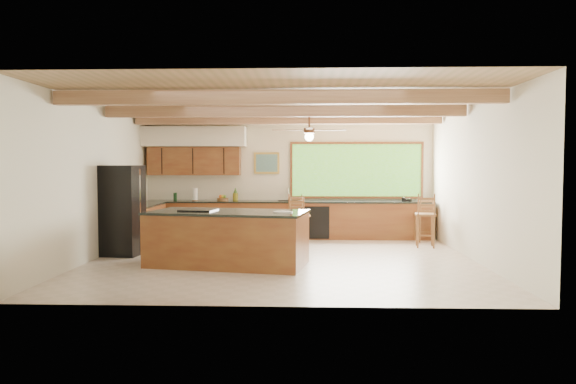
{
  "coord_description": "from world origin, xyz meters",
  "views": [
    {
      "loc": [
        0.43,
        -9.67,
        1.8
      ],
      "look_at": [
        0.07,
        0.8,
        1.25
      ],
      "focal_mm": 32.0,
      "sensor_mm": 36.0,
      "label": 1
    }
  ],
  "objects": [
    {
      "name": "island",
      "position": [
        -0.97,
        -0.55,
        0.49
      ],
      "size": [
        2.98,
        1.78,
        0.99
      ],
      "rotation": [
        0.0,
        0.0,
        -0.17
      ],
      "color": "brown",
      "rests_on": "ground"
    },
    {
      "name": "counter_run",
      "position": [
        -0.82,
        2.52,
        0.46
      ],
      "size": [
        7.12,
        3.1,
        1.24
      ],
      "color": "brown",
      "rests_on": "ground"
    },
    {
      "name": "bar_stool_c",
      "position": [
        3.06,
        1.54,
        0.7
      ],
      "size": [
        0.48,
        0.48,
        1.19
      ],
      "rotation": [
        0.0,
        0.0,
        -0.14
      ],
      "color": "brown",
      "rests_on": "ground"
    },
    {
      "name": "refrigerator",
      "position": [
        -3.22,
        0.4,
        0.9
      ],
      "size": [
        0.77,
        0.75,
        1.79
      ],
      "rotation": [
        0.0,
        0.0,
        -0.1
      ],
      "color": "black",
      "rests_on": "ground"
    },
    {
      "name": "bar_stool_a",
      "position": [
        0.25,
        2.39,
        0.66
      ],
      "size": [
        0.51,
        0.51,
        1.12
      ],
      "rotation": [
        0.0,
        0.0,
        -0.32
      ],
      "color": "brown",
      "rests_on": "ground"
    },
    {
      "name": "room_shell",
      "position": [
        -0.17,
        0.65,
        2.21
      ],
      "size": [
        7.27,
        6.54,
        3.02
      ],
      "color": "beige",
      "rests_on": "ground"
    },
    {
      "name": "bar_stool_b",
      "position": [
        0.29,
        1.54,
        0.66
      ],
      "size": [
        0.5,
        0.5,
        1.11
      ],
      "rotation": [
        0.0,
        0.0,
        -0.3
      ],
      "color": "brown",
      "rests_on": "ground"
    },
    {
      "name": "ground",
      "position": [
        0.0,
        0.0,
        0.0
      ],
      "size": [
        7.2,
        7.2,
        0.0
      ],
      "primitive_type": "plane",
      "color": "beige",
      "rests_on": "ground"
    },
    {
      "name": "bar_stool_d",
      "position": [
        3.21,
        2.39,
        0.63
      ],
      "size": [
        0.44,
        0.44,
        1.06
      ],
      "rotation": [
        0.0,
        0.0,
        0.17
      ],
      "color": "brown",
      "rests_on": "ground"
    }
  ]
}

